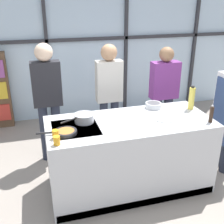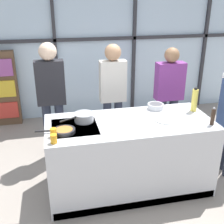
{
  "view_description": "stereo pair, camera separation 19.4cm",
  "coord_description": "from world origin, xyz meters",
  "px_view_note": "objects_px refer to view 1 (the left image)",
  "views": [
    {
      "loc": [
        -1.04,
        -2.87,
        2.32
      ],
      "look_at": [
        -0.2,
        0.1,
        1.03
      ],
      "focal_mm": 45.0,
      "sensor_mm": 36.0,
      "label": 1
    },
    {
      "loc": [
        -0.85,
        -2.92,
        2.32
      ],
      "look_at": [
        -0.2,
        0.1,
        1.03
      ],
      "focal_mm": 45.0,
      "sensor_mm": 36.0,
      "label": 2
    }
  ],
  "objects_px": {
    "frying_pan": "(65,132)",
    "juice_glass_near": "(57,140)",
    "juice_glass_far": "(55,134)",
    "spectator_center_right": "(164,92)",
    "saucepan": "(84,118)",
    "pepper_grinder": "(211,114)",
    "oil_bottle": "(192,98)",
    "white_plate": "(164,118)",
    "mixing_bowl": "(153,105)",
    "spectator_center_left": "(109,92)",
    "spectator_far_left": "(48,96)"
  },
  "relations": [
    {
      "from": "juice_glass_near",
      "to": "juice_glass_far",
      "type": "relative_size",
      "value": 1.0
    },
    {
      "from": "mixing_bowl",
      "to": "oil_bottle",
      "type": "relative_size",
      "value": 0.67
    },
    {
      "from": "spectator_center_left",
      "to": "spectator_center_right",
      "type": "relative_size",
      "value": 1.05
    },
    {
      "from": "frying_pan",
      "to": "juice_glass_near",
      "type": "relative_size",
      "value": 4.6
    },
    {
      "from": "white_plate",
      "to": "oil_bottle",
      "type": "xyz_separation_m",
      "value": [
        0.47,
        0.21,
        0.14
      ]
    },
    {
      "from": "spectator_center_left",
      "to": "white_plate",
      "type": "relative_size",
      "value": 6.73
    },
    {
      "from": "pepper_grinder",
      "to": "spectator_center_right",
      "type": "bearing_deg",
      "value": 90.45
    },
    {
      "from": "spectator_center_right",
      "to": "saucepan",
      "type": "distance_m",
      "value": 1.66
    },
    {
      "from": "spectator_far_left",
      "to": "white_plate",
      "type": "xyz_separation_m",
      "value": [
        1.32,
        -1.01,
        -0.08
      ]
    },
    {
      "from": "spectator_center_left",
      "to": "saucepan",
      "type": "bearing_deg",
      "value": 57.25
    },
    {
      "from": "spectator_center_right",
      "to": "frying_pan",
      "type": "height_order",
      "value": "spectator_center_right"
    },
    {
      "from": "spectator_center_left",
      "to": "juice_glass_near",
      "type": "distance_m",
      "value": 1.57
    },
    {
      "from": "frying_pan",
      "to": "white_plate",
      "type": "bearing_deg",
      "value": 3.19
    },
    {
      "from": "frying_pan",
      "to": "pepper_grinder",
      "type": "height_order",
      "value": "pepper_grinder"
    },
    {
      "from": "spectator_far_left",
      "to": "oil_bottle",
      "type": "bearing_deg",
      "value": 155.88
    },
    {
      "from": "white_plate",
      "to": "mixing_bowl",
      "type": "xyz_separation_m",
      "value": [
        0.02,
        0.38,
        0.03
      ]
    },
    {
      "from": "saucepan",
      "to": "pepper_grinder",
      "type": "bearing_deg",
      "value": -15.76
    },
    {
      "from": "spectator_center_left",
      "to": "mixing_bowl",
      "type": "height_order",
      "value": "spectator_center_left"
    },
    {
      "from": "pepper_grinder",
      "to": "frying_pan",
      "type": "bearing_deg",
      "value": 174.64
    },
    {
      "from": "spectator_center_right",
      "to": "mixing_bowl",
      "type": "distance_m",
      "value": 0.78
    },
    {
      "from": "spectator_center_left",
      "to": "juice_glass_far",
      "type": "distance_m",
      "value": 1.46
    },
    {
      "from": "spectator_far_left",
      "to": "spectator_center_left",
      "type": "xyz_separation_m",
      "value": [
        0.9,
        -0.0,
        -0.03
      ]
    },
    {
      "from": "juice_glass_far",
      "to": "oil_bottle",
      "type": "bearing_deg",
      "value": 11.0
    },
    {
      "from": "spectator_center_right",
      "to": "oil_bottle",
      "type": "distance_m",
      "value": 0.82
    },
    {
      "from": "white_plate",
      "to": "spectator_center_right",
      "type": "bearing_deg",
      "value": 64.82
    },
    {
      "from": "spectator_center_right",
      "to": "mixing_bowl",
      "type": "height_order",
      "value": "spectator_center_right"
    },
    {
      "from": "spectator_far_left",
      "to": "oil_bottle",
      "type": "xyz_separation_m",
      "value": [
        1.79,
        -0.8,
        0.06
      ]
    },
    {
      "from": "pepper_grinder",
      "to": "juice_glass_far",
      "type": "relative_size",
      "value": 2.31
    },
    {
      "from": "spectator_center_left",
      "to": "saucepan",
      "type": "xyz_separation_m",
      "value": [
        -0.53,
        -0.83,
        -0.0
      ]
    },
    {
      "from": "spectator_center_right",
      "to": "spectator_center_left",
      "type": "bearing_deg",
      "value": 0.0
    },
    {
      "from": "pepper_grinder",
      "to": "spectator_center_left",
      "type": "bearing_deg",
      "value": 126.23
    },
    {
      "from": "juice_glass_far",
      "to": "saucepan",
      "type": "bearing_deg",
      "value": 41.56
    },
    {
      "from": "juice_glass_near",
      "to": "juice_glass_far",
      "type": "height_order",
      "value": "same"
    },
    {
      "from": "white_plate",
      "to": "juice_glass_near",
      "type": "height_order",
      "value": "juice_glass_near"
    },
    {
      "from": "oil_bottle",
      "to": "juice_glass_near",
      "type": "xyz_separation_m",
      "value": [
        -1.79,
        -0.49,
        -0.1
      ]
    },
    {
      "from": "pepper_grinder",
      "to": "juice_glass_near",
      "type": "relative_size",
      "value": 2.31
    },
    {
      "from": "frying_pan",
      "to": "mixing_bowl",
      "type": "height_order",
      "value": "mixing_bowl"
    },
    {
      "from": "spectator_far_left",
      "to": "juice_glass_near",
      "type": "xyz_separation_m",
      "value": [
        0.0,
        -1.29,
        -0.04
      ]
    },
    {
      "from": "spectator_far_left",
      "to": "mixing_bowl",
      "type": "bearing_deg",
      "value": 154.64
    },
    {
      "from": "saucepan",
      "to": "pepper_grinder",
      "type": "distance_m",
      "value": 1.5
    },
    {
      "from": "spectator_center_right",
      "to": "juice_glass_near",
      "type": "relative_size",
      "value": 17.02
    },
    {
      "from": "juice_glass_near",
      "to": "pepper_grinder",
      "type": "bearing_deg",
      "value": 1.73
    },
    {
      "from": "mixing_bowl",
      "to": "oil_bottle",
      "type": "height_order",
      "value": "oil_bottle"
    },
    {
      "from": "white_plate",
      "to": "oil_bottle",
      "type": "height_order",
      "value": "oil_bottle"
    },
    {
      "from": "white_plate",
      "to": "juice_glass_far",
      "type": "distance_m",
      "value": 1.33
    },
    {
      "from": "white_plate",
      "to": "oil_bottle",
      "type": "bearing_deg",
      "value": 23.63
    },
    {
      "from": "pepper_grinder",
      "to": "juice_glass_far",
      "type": "height_order",
      "value": "pepper_grinder"
    },
    {
      "from": "saucepan",
      "to": "oil_bottle",
      "type": "bearing_deg",
      "value": 1.1
    },
    {
      "from": "spectator_far_left",
      "to": "spectator_center_left",
      "type": "distance_m",
      "value": 0.9
    },
    {
      "from": "frying_pan",
      "to": "mixing_bowl",
      "type": "xyz_separation_m",
      "value": [
        1.23,
        0.44,
        0.02
      ]
    }
  ]
}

